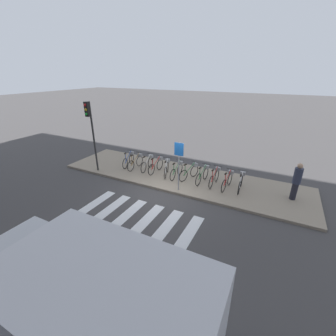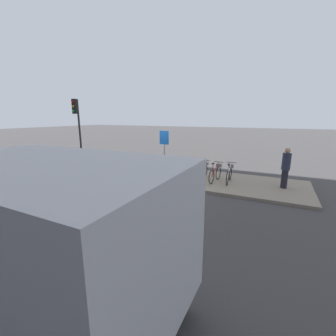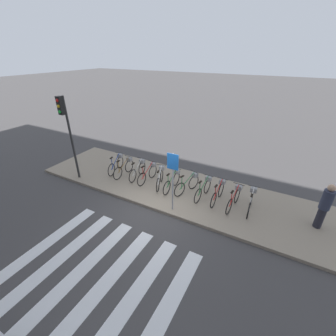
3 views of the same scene
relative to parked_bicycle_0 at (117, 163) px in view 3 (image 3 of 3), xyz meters
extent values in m
plane|color=#423F3F|center=(3.33, -1.76, -0.54)|extent=(120.00, 120.00, 0.00)
cube|color=gray|center=(3.33, 0.01, -0.48)|extent=(13.44, 3.54, 0.12)
cube|color=silver|center=(2.88, -6.95, -0.54)|extent=(0.45, 8.00, 0.01)
torus|color=black|center=(0.10, -0.53, -0.10)|extent=(0.15, 0.64, 0.64)
torus|color=black|center=(-0.06, 0.33, -0.10)|extent=(0.15, 0.64, 0.64)
cylinder|color=navy|center=(0.02, -0.10, 0.16)|extent=(0.20, 0.88, 0.54)
cylinder|color=navy|center=(0.08, -0.41, 0.19)|extent=(0.04, 0.04, 0.57)
cube|color=black|center=(0.08, -0.41, 0.50)|extent=(0.11, 0.21, 0.04)
cylinder|color=#262626|center=(-0.06, 0.33, 0.44)|extent=(0.46, 0.11, 0.02)
cube|color=gray|center=(-0.07, 0.38, 0.26)|extent=(0.27, 0.24, 0.18)
torus|color=black|center=(0.60, -0.66, -0.10)|extent=(0.05, 0.64, 0.64)
torus|color=black|center=(0.62, 0.22, -0.10)|extent=(0.05, 0.64, 0.64)
cylinder|color=olive|center=(0.61, -0.22, 0.16)|extent=(0.05, 0.89, 0.54)
cylinder|color=olive|center=(0.61, -0.53, 0.19)|extent=(0.03, 0.03, 0.57)
cube|color=black|center=(0.61, -0.53, 0.50)|extent=(0.07, 0.20, 0.04)
cylinder|color=#262626|center=(0.62, 0.22, 0.44)|extent=(0.46, 0.03, 0.02)
cube|color=gray|center=(0.62, 0.27, 0.26)|extent=(0.24, 0.20, 0.18)
torus|color=black|center=(1.38, -0.52, -0.10)|extent=(0.09, 0.64, 0.64)
torus|color=black|center=(1.31, 0.35, -0.10)|extent=(0.09, 0.64, 0.64)
cylinder|color=beige|center=(1.35, -0.09, 0.16)|extent=(0.11, 0.89, 0.54)
cylinder|color=beige|center=(1.37, -0.40, 0.19)|extent=(0.03, 0.03, 0.57)
cube|color=black|center=(1.37, -0.40, 0.50)|extent=(0.09, 0.21, 0.04)
cylinder|color=#262626|center=(1.31, 0.35, 0.44)|extent=(0.46, 0.06, 0.02)
cube|color=gray|center=(1.31, 0.40, 0.26)|extent=(0.26, 0.22, 0.18)
torus|color=black|center=(1.93, -0.58, -0.10)|extent=(0.07, 0.64, 0.64)
torus|color=black|center=(1.97, 0.30, -0.10)|extent=(0.07, 0.64, 0.64)
cylinder|color=red|center=(1.95, -0.14, 0.16)|extent=(0.08, 0.89, 0.54)
cylinder|color=red|center=(1.93, -0.46, 0.19)|extent=(0.03, 0.03, 0.57)
cube|color=black|center=(1.93, -0.46, 0.50)|extent=(0.08, 0.20, 0.04)
cylinder|color=#262626|center=(1.97, 0.30, 0.44)|extent=(0.46, 0.05, 0.02)
cube|color=gray|center=(1.98, 0.35, 0.26)|extent=(0.25, 0.21, 0.18)
torus|color=black|center=(2.82, -0.64, -0.10)|extent=(0.24, 0.62, 0.64)
torus|color=black|center=(2.53, 0.19, -0.10)|extent=(0.24, 0.62, 0.64)
cylinder|color=silver|center=(2.68, -0.22, 0.16)|extent=(0.32, 0.86, 0.54)
cylinder|color=silver|center=(2.78, -0.53, 0.19)|extent=(0.04, 0.04, 0.57)
cube|color=black|center=(2.78, -0.53, 0.50)|extent=(0.13, 0.21, 0.04)
cylinder|color=#262626|center=(2.53, 0.19, 0.44)|extent=(0.44, 0.17, 0.02)
cube|color=gray|center=(2.52, 0.24, 0.26)|extent=(0.29, 0.27, 0.18)
torus|color=black|center=(3.28, -0.67, -0.10)|extent=(0.05, 0.64, 0.64)
torus|color=black|center=(3.29, 0.21, -0.10)|extent=(0.05, 0.64, 0.64)
cylinder|color=#267238|center=(3.28, -0.23, 0.16)|extent=(0.05, 0.89, 0.54)
cylinder|color=#267238|center=(3.28, -0.55, 0.19)|extent=(0.03, 0.03, 0.57)
cube|color=black|center=(3.28, -0.55, 0.50)|extent=(0.07, 0.20, 0.04)
cylinder|color=#262626|center=(3.29, 0.21, 0.44)|extent=(0.46, 0.03, 0.02)
cube|color=gray|center=(3.29, 0.26, 0.26)|extent=(0.24, 0.20, 0.18)
torus|color=black|center=(3.81, -0.52, -0.10)|extent=(0.25, 0.62, 0.64)
torus|color=black|center=(4.11, 0.31, -0.10)|extent=(0.25, 0.62, 0.64)
cylinder|color=#267238|center=(3.96, -0.11, 0.16)|extent=(0.33, 0.85, 0.54)
cylinder|color=#267238|center=(3.85, -0.41, 0.19)|extent=(0.04, 0.04, 0.57)
cube|color=black|center=(3.85, -0.41, 0.50)|extent=(0.13, 0.21, 0.04)
cylinder|color=#262626|center=(4.11, 0.31, 0.44)|extent=(0.44, 0.18, 0.02)
cube|color=gray|center=(4.12, 0.35, 0.26)|extent=(0.29, 0.27, 0.18)
torus|color=black|center=(4.66, -0.59, -0.10)|extent=(0.10, 0.64, 0.64)
torus|color=black|center=(4.75, 0.28, -0.10)|extent=(0.10, 0.64, 0.64)
cylinder|color=#267238|center=(4.71, -0.15, 0.16)|extent=(0.12, 0.89, 0.54)
cylinder|color=#267238|center=(4.68, -0.47, 0.19)|extent=(0.04, 0.04, 0.57)
cube|color=black|center=(4.68, -0.47, 0.50)|extent=(0.09, 0.21, 0.04)
cylinder|color=#262626|center=(4.75, 0.28, 0.44)|extent=(0.46, 0.07, 0.02)
cube|color=gray|center=(4.76, 0.33, 0.26)|extent=(0.26, 0.22, 0.18)
torus|color=black|center=(5.31, -0.57, -0.10)|extent=(0.07, 0.64, 0.64)
torus|color=black|center=(5.35, 0.30, -0.10)|extent=(0.07, 0.64, 0.64)
cylinder|color=red|center=(5.33, -0.14, 0.16)|extent=(0.07, 0.89, 0.54)
cylinder|color=red|center=(5.32, -0.45, 0.19)|extent=(0.03, 0.03, 0.57)
cube|color=black|center=(5.32, -0.45, 0.50)|extent=(0.08, 0.20, 0.04)
cylinder|color=#262626|center=(5.35, 0.30, 0.44)|extent=(0.46, 0.05, 0.02)
cube|color=gray|center=(5.36, 0.35, 0.26)|extent=(0.25, 0.21, 0.18)
torus|color=black|center=(5.96, -0.68, -0.10)|extent=(0.10, 0.64, 0.64)
torus|color=black|center=(6.05, 0.19, -0.10)|extent=(0.10, 0.64, 0.64)
cylinder|color=red|center=(6.00, -0.25, 0.16)|extent=(0.13, 0.89, 0.54)
cylinder|color=red|center=(5.97, -0.56, 0.19)|extent=(0.04, 0.04, 0.57)
cube|color=black|center=(5.97, -0.56, 0.50)|extent=(0.09, 0.21, 0.04)
cylinder|color=#262626|center=(6.05, 0.19, 0.44)|extent=(0.46, 0.07, 0.02)
cube|color=gray|center=(6.06, 0.24, 0.26)|extent=(0.26, 0.22, 0.18)
torus|color=black|center=(6.65, -0.57, -0.10)|extent=(0.06, 0.64, 0.64)
torus|color=black|center=(6.61, 0.30, -0.10)|extent=(0.06, 0.64, 0.64)
cylinder|color=silver|center=(6.63, -0.14, 0.16)|extent=(0.07, 0.89, 0.54)
cylinder|color=silver|center=(6.64, -0.45, 0.19)|extent=(0.03, 0.03, 0.57)
cube|color=black|center=(6.64, -0.45, 0.50)|extent=(0.08, 0.20, 0.04)
cylinder|color=#262626|center=(6.61, 0.30, 0.44)|extent=(0.46, 0.04, 0.02)
cube|color=gray|center=(6.60, 0.35, 0.26)|extent=(0.25, 0.21, 0.18)
cylinder|color=#23232D|center=(8.90, 0.10, -0.02)|extent=(0.26, 0.26, 0.79)
cylinder|color=#2D3347|center=(8.90, 0.10, 0.73)|extent=(0.34, 0.34, 0.71)
sphere|color=tan|center=(8.90, 0.10, 1.19)|extent=(0.23, 0.23, 0.23)
cylinder|color=#2D2D2D|center=(-1.22, -1.41, 1.52)|extent=(0.10, 0.10, 3.87)
cube|color=black|center=(-1.22, -1.59, 3.08)|extent=(0.24, 0.20, 0.75)
sphere|color=red|center=(-1.22, -1.69, 3.30)|extent=(0.14, 0.14, 0.14)
sphere|color=gold|center=(-1.22, -1.69, 3.07)|extent=(0.14, 0.14, 0.14)
sphere|color=green|center=(-1.22, -1.69, 2.84)|extent=(0.14, 0.14, 0.14)
cylinder|color=#99999E|center=(3.97, -1.46, 0.77)|extent=(0.06, 0.06, 2.38)
cube|color=#1959B2|center=(3.97, -1.48, 1.66)|extent=(0.44, 0.03, 0.60)
camera|label=1|loc=(7.88, -10.24, 4.85)|focal=24.00mm
camera|label=2|loc=(8.50, -10.33, 2.55)|focal=24.00mm
camera|label=3|loc=(7.17, -7.74, 5.10)|focal=24.00mm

